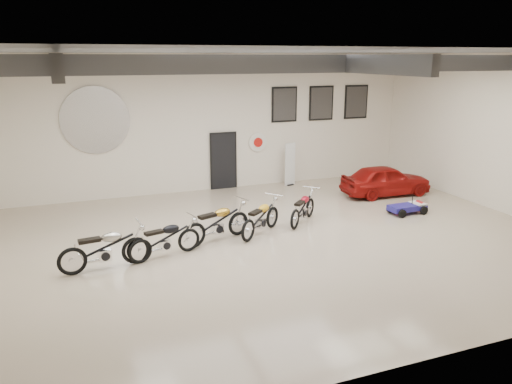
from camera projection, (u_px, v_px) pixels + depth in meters
name	position (u px, v px, depth m)	size (l,w,h in m)	color
floor	(272.00, 242.00, 13.60)	(16.00, 12.00, 0.01)	tan
ceiling	(273.00, 51.00, 12.29)	(16.00, 12.00, 0.01)	slate
back_wall	(209.00, 124.00, 18.35)	(16.00, 0.02, 5.00)	silver
right_wall	(506.00, 135.00, 15.71)	(0.02, 12.00, 5.00)	silver
ceiling_beams	(273.00, 62.00, 12.36)	(15.80, 11.80, 0.32)	slate
door	(223.00, 161.00, 18.86)	(0.92, 0.08, 2.10)	black
logo_plaque	(95.00, 120.00, 16.84)	(2.30, 0.06, 1.16)	silver
poster_left	(284.00, 104.00, 19.20)	(1.05, 0.08, 1.35)	black
poster_mid	(321.00, 103.00, 19.75)	(1.05, 0.08, 1.35)	black
poster_right	(356.00, 102.00, 20.30)	(1.05, 0.08, 1.35)	black
oil_sign	(258.00, 142.00, 19.17)	(0.72, 0.10, 0.72)	white
banner_stand	(290.00, 163.00, 19.39)	(0.47, 0.19, 1.73)	white
motorcycle_silver	(104.00, 248.00, 11.70)	(2.09, 0.65, 1.08)	silver
motorcycle_black	(165.00, 238.00, 12.43)	(1.90, 0.59, 0.99)	silver
motorcycle_gold	(217.00, 222.00, 13.51)	(2.09, 0.65, 1.09)	silver
motorcycle_yellow	(261.00, 217.00, 14.04)	(1.94, 0.60, 1.01)	silver
motorcycle_red	(303.00, 207.00, 15.03)	(1.85, 0.57, 0.96)	silver
go_kart	(411.00, 205.00, 16.02)	(1.52, 0.68, 0.55)	navy
vintage_car	(386.00, 180.00, 18.06)	(3.27, 1.32, 1.12)	maroon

